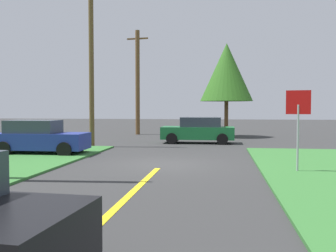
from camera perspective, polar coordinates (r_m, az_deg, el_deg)
The scene contains 8 objects.
ground_plane at distance 15.15m, azimuth -0.91°, elevation -5.68°, with size 120.00×120.00×0.00m, color #323232.
lane_stripe_center at distance 7.51m, azimuth -10.55°, elevation -14.37°, with size 0.20×14.00×0.01m, color yellow.
stop_sign at distance 13.72m, azimuth 18.58°, elevation 1.63°, with size 0.79×0.20×2.79m.
car_approaching_junction at distance 24.22m, azimuth 4.52°, elevation -0.63°, with size 4.49×1.98×1.62m.
parked_car_near_building at distance 19.28m, azimuth -18.31°, elevation -1.61°, with size 4.25×2.01×1.62m.
utility_pole_mid at distance 22.48m, azimuth -11.20°, elevation 9.32°, with size 1.80×0.34×9.36m.
utility_pole_far at distance 32.22m, azimuth -4.49°, elevation 6.52°, with size 1.80×0.35×8.55m.
oak_tree_left at distance 29.94m, azimuth 8.60°, elevation 7.81°, with size 3.98×3.98×7.09m.
Camera 1 is at (2.28, -14.81, 2.20)m, focal length 41.48 mm.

